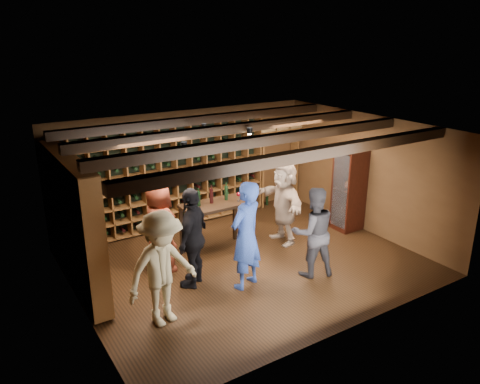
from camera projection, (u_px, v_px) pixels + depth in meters
ground at (247, 262)px, 8.71m from camera, size 6.00×6.00×0.00m
room_shell at (246, 134)px, 7.97m from camera, size 6.00×6.00×6.00m
wine_rack_back at (167, 177)px, 9.94m from camera, size 4.65×0.30×2.20m
wine_rack_left at (74, 222)px, 7.57m from camera, size 0.30×2.65×2.20m
crate_shelf at (279, 141)px, 11.28m from camera, size 1.20×0.32×2.07m
display_cabinet at (349, 191)px, 9.97m from camera, size 0.55×0.50×1.75m
man_blue_shirt at (246, 235)px, 7.63m from camera, size 0.78×0.65×1.84m
man_grey_suit at (313, 232)px, 8.05m from camera, size 0.94×0.83×1.61m
guest_red_floral at (159, 227)px, 8.18m from camera, size 0.55×0.83×1.69m
guest_woman_black at (193, 237)px, 7.71m from camera, size 1.03×0.99×1.72m
guest_khaki at (162, 269)px, 6.66m from camera, size 1.23×0.85×1.75m
guest_beige at (284, 203)px, 9.34m from camera, size 0.67×1.60×1.68m
tasting_table at (215, 210)px, 8.91m from camera, size 1.31×0.66×1.27m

